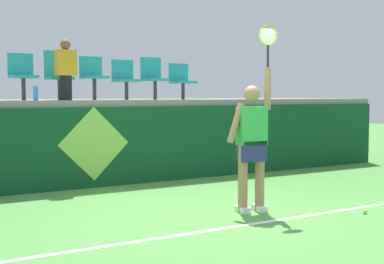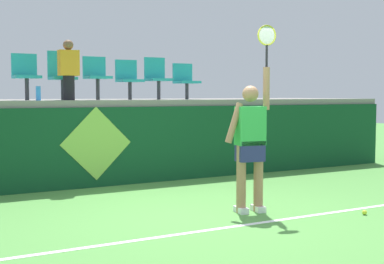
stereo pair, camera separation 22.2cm
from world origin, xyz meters
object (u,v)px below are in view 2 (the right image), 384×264
object	(u,v)px
stadium_chair_5	(185,79)
spectator_0	(69,69)
water_bottle	(38,93)
stadium_chair_4	(157,76)
stadium_chair_0	(26,73)
stadium_chair_2	(96,75)
stadium_chair_3	(128,77)
tennis_player	(251,141)
stadium_chair_1	(61,73)
tennis_ball	(365,212)

from	to	relation	value
stadium_chair_5	spectator_0	distance (m)	2.58
water_bottle	stadium_chair_4	size ratio (longest dim) A/B	0.28
water_bottle	stadium_chair_0	xyz separation A→B (m)	(-0.07, 0.60, 0.35)
stadium_chair_2	stadium_chair_3	bearing A→B (deg)	0.21
stadium_chair_4	spectator_0	bearing A→B (deg)	-166.69
tennis_player	stadium_chair_3	world-z (taller)	tennis_player
stadium_chair_2	stadium_chair_1	bearing A→B (deg)	178.97
stadium_chair_0	stadium_chair_4	world-z (taller)	stadium_chair_4
stadium_chair_3	stadium_chair_4	bearing A→B (deg)	0.36
stadium_chair_4	stadium_chair_0	bearing A→B (deg)	-179.92
tennis_ball	stadium_chair_5	size ratio (longest dim) A/B	0.09
water_bottle	spectator_0	world-z (taller)	spectator_0
tennis_ball	tennis_player	bearing A→B (deg)	144.25
stadium_chair_5	spectator_0	bearing A→B (deg)	-170.05
stadium_chair_0	stadium_chair_4	bearing A→B (deg)	0.08
tennis_player	stadium_chair_3	bearing A→B (deg)	93.60
tennis_player	tennis_ball	bearing A→B (deg)	-35.75
stadium_chair_1	spectator_0	xyz separation A→B (m)	(0.00, -0.46, 0.06)
stadium_chair_1	stadium_chair_3	bearing A→B (deg)	-0.42
water_bottle	stadium_chair_4	distance (m)	2.57
tennis_player	tennis_ball	xyz separation A→B (m)	(1.23, -0.89, -0.95)
stadium_chair_5	stadium_chair_4	bearing A→B (deg)	179.46
stadium_chair_0	stadium_chair_5	bearing A→B (deg)	-0.04
spectator_0	stadium_chair_3	bearing A→B (deg)	19.04
tennis_player	stadium_chair_2	xyz separation A→B (m)	(-0.88, 3.73, 0.99)
stadium_chair_0	stadium_chair_3	bearing A→B (deg)	-0.00
stadium_chair_2	stadium_chair_5	xyz separation A→B (m)	(1.89, 0.00, -0.06)
water_bottle	stadium_chair_0	distance (m)	0.70
stadium_chair_0	stadium_chair_5	xyz separation A→B (m)	(3.17, -0.00, -0.06)
stadium_chair_2	stadium_chair_4	distance (m)	1.25
stadium_chair_0	stadium_chair_1	xyz separation A→B (m)	(0.63, 0.01, 0.02)
stadium_chair_3	water_bottle	bearing A→B (deg)	-162.17
stadium_chair_5	stadium_chair_2	bearing A→B (deg)	-179.99
stadium_chair_0	stadium_chair_4	xyz separation A→B (m)	(2.54, 0.00, -0.00)
tennis_ball	water_bottle	size ratio (longest dim) A/B	0.28
stadium_chair_2	spectator_0	xyz separation A→B (m)	(-0.66, -0.45, 0.07)
stadium_chair_1	stadium_chair_4	xyz separation A→B (m)	(1.91, -0.01, -0.02)
stadium_chair_5	tennis_player	bearing A→B (deg)	-105.13
stadium_chair_4	stadium_chair_5	world-z (taller)	stadium_chair_4
stadium_chair_0	spectator_0	xyz separation A→B (m)	(0.63, -0.45, 0.07)
stadium_chair_5	stadium_chair_3	bearing A→B (deg)	179.90
stadium_chair_5	spectator_0	size ratio (longest dim) A/B	0.70
tennis_ball	stadium_chair_2	xyz separation A→B (m)	(-2.11, 4.62, 1.94)
tennis_player	tennis_ball	distance (m)	1.79
tennis_player	stadium_chair_5	xyz separation A→B (m)	(1.01, 3.73, 0.93)
stadium_chair_3	stadium_chair_5	distance (m)	1.24
tennis_player	water_bottle	distance (m)	3.82
tennis_player	stadium_chair_1	world-z (taller)	tennis_player
stadium_chair_1	stadium_chair_5	size ratio (longest dim) A/B	1.21
water_bottle	tennis_ball	bearing A→B (deg)	-50.38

